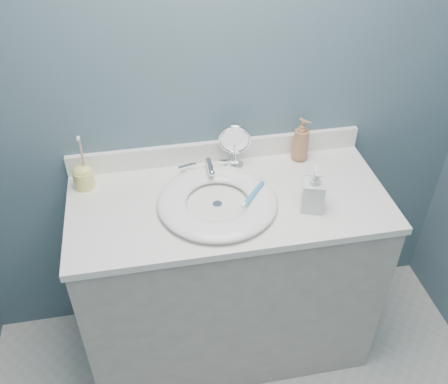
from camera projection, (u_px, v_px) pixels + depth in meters
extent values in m
cube|color=#4B6471|center=(216.00, 90.00, 1.91)|extent=(2.20, 0.02, 2.40)
cube|color=#B4AFA4|center=(228.00, 279.00, 2.19)|extent=(1.20, 0.55, 0.85)
cube|color=white|center=(229.00, 202.00, 1.91)|extent=(1.22, 0.57, 0.03)
cube|color=white|center=(217.00, 151.00, 2.07)|extent=(1.22, 0.02, 0.09)
cylinder|color=silver|center=(217.00, 204.00, 1.87)|extent=(0.04, 0.04, 0.01)
cube|color=silver|center=(208.00, 171.00, 2.03)|extent=(0.22, 0.05, 0.01)
cylinder|color=silver|center=(208.00, 166.00, 2.01)|extent=(0.03, 0.03, 0.06)
cylinder|color=silver|center=(210.00, 167.00, 1.96)|extent=(0.02, 0.09, 0.02)
sphere|color=silver|center=(212.00, 173.00, 1.92)|extent=(0.03, 0.03, 0.03)
cylinder|color=silver|center=(188.00, 170.00, 2.00)|extent=(0.02, 0.02, 0.03)
cube|color=silver|center=(187.00, 166.00, 1.99)|extent=(0.08, 0.03, 0.01)
cylinder|color=silver|center=(229.00, 166.00, 2.03)|extent=(0.02, 0.02, 0.03)
cube|color=silver|center=(229.00, 162.00, 2.02)|extent=(0.08, 0.03, 0.01)
cylinder|color=silver|center=(234.00, 165.00, 2.06)|extent=(0.07, 0.07, 0.01)
cylinder|color=silver|center=(234.00, 155.00, 2.03)|extent=(0.01, 0.01, 0.10)
torus|color=silver|center=(235.00, 140.00, 1.99)|extent=(0.13, 0.04, 0.13)
cylinder|color=white|center=(235.00, 140.00, 1.99)|extent=(0.11, 0.03, 0.11)
imported|color=#A06A48|center=(301.00, 140.00, 2.05)|extent=(0.10, 0.10, 0.19)
imported|color=silver|center=(314.00, 189.00, 1.80)|extent=(0.10, 0.10, 0.18)
cylinder|color=#E1DA70|center=(84.00, 179.00, 1.94)|extent=(0.08, 0.08, 0.07)
ellipsoid|color=#E1DA70|center=(82.00, 171.00, 1.91)|extent=(0.08, 0.07, 0.05)
cylinder|color=tan|center=(82.00, 156.00, 1.87)|extent=(0.01, 0.03, 0.15)
cube|color=white|center=(78.00, 139.00, 1.82)|extent=(0.01, 0.02, 0.01)
cube|color=teal|center=(254.00, 194.00, 1.85)|extent=(0.11, 0.13, 0.01)
cube|color=white|center=(244.00, 205.00, 1.79)|extent=(0.02, 0.03, 0.01)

